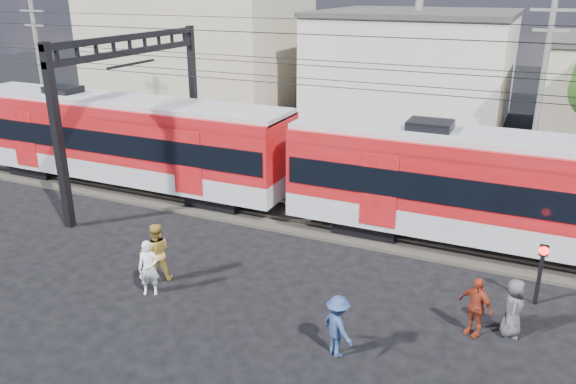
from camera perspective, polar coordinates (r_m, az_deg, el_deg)
name	(u,v)px	position (r m, az deg, el deg)	size (l,w,h in m)	color
ground	(257,336)	(15.58, -3.21, -14.44)	(120.00, 120.00, 0.00)	black
track_bed	(351,225)	(22.05, 6.42, -3.36)	(70.00, 3.40, 0.12)	#2D2823
rail_near	(345,229)	(21.35, 5.80, -3.81)	(70.00, 0.12, 0.12)	#59544C
rail_far	(357,215)	(22.66, 7.03, -2.38)	(70.00, 0.12, 0.12)	#59544C
commuter_train	(528,191)	(20.34, 23.22, 0.07)	(50.30, 3.08, 4.17)	black
catenary	(159,80)	(24.53, -13.00, 11.07)	(70.00, 9.30, 7.52)	black
building_west	(199,46)	(42.35, -8.98, 14.40)	(14.28, 10.20, 9.30)	#B7A98C
building_midwest	(414,67)	(39.46, 12.73, 12.27)	(12.24, 12.24, 7.30)	beige
utility_pole_mid	(541,93)	(26.64, 24.30, 9.20)	(1.80, 0.24, 8.50)	slate
utility_pole_west	(40,65)	(38.04, -23.90, 11.72)	(1.80, 0.24, 8.00)	slate
pedestrian_a	(149,268)	(17.54, -13.97, -7.51)	(0.63, 0.41, 1.73)	silver
pedestrian_b	(156,252)	(18.24, -13.26, -5.98)	(0.93, 0.73, 1.92)	#B39038
pedestrian_c	(338,326)	(14.51, 5.08, -13.42)	(1.08, 0.62, 1.67)	navy
pedestrian_d	(475,306)	(16.00, 18.51, -10.96)	(1.00, 0.41, 1.70)	maroon
pedestrian_e	(513,308)	(16.30, 21.92, -10.88)	(0.81, 0.53, 1.66)	#444449
crossing_signal	(542,263)	(17.85, 24.37, -6.62)	(0.28, 0.28, 1.92)	black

